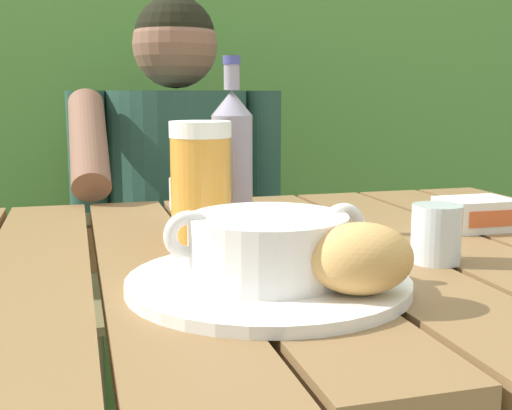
# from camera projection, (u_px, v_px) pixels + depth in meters

# --- Properties ---
(dining_table) EXTENTS (1.19, 0.84, 0.78)m
(dining_table) POSITION_uv_depth(u_px,v_px,m) (255.00, 330.00, 0.85)
(dining_table) COLOR brown
(dining_table) RESTS_ON ground_plane
(hedge_backdrop) EXTENTS (3.76, 0.98, 2.12)m
(hedge_backdrop) POSITION_uv_depth(u_px,v_px,m) (137.00, 102.00, 2.24)
(hedge_backdrop) COLOR #4C7F35
(hedge_backdrop) RESTS_ON ground_plane
(chair_near_diner) EXTENTS (0.44, 0.47, 0.94)m
(chair_near_diner) POSITION_uv_depth(u_px,v_px,m) (171.00, 285.00, 1.70)
(chair_near_diner) COLOR olive
(chair_near_diner) RESTS_ON ground_plane
(person_eating) EXTENTS (0.48, 0.47, 1.19)m
(person_eating) POSITION_uv_depth(u_px,v_px,m) (180.00, 215.00, 1.47)
(person_eating) COLOR #234539
(person_eating) RESTS_ON ground_plane
(serving_plate) EXTENTS (0.29, 0.29, 0.01)m
(serving_plate) POSITION_uv_depth(u_px,v_px,m) (268.00, 282.00, 0.67)
(serving_plate) COLOR white
(serving_plate) RESTS_ON dining_table
(soup_bowl) EXTENTS (0.21, 0.16, 0.07)m
(soup_bowl) POSITION_uv_depth(u_px,v_px,m) (268.00, 244.00, 0.67)
(soup_bowl) COLOR white
(soup_bowl) RESTS_ON serving_plate
(bread_roll) EXTENTS (0.11, 0.09, 0.07)m
(bread_roll) POSITION_uv_depth(u_px,v_px,m) (361.00, 259.00, 0.61)
(bread_roll) COLOR tan
(bread_roll) RESTS_ON serving_plate
(beer_glass) EXTENTS (0.08, 0.08, 0.16)m
(beer_glass) POSITION_uv_depth(u_px,v_px,m) (201.00, 184.00, 0.85)
(beer_glass) COLOR gold
(beer_glass) RESTS_ON dining_table
(beer_bottle) EXTENTS (0.06, 0.06, 0.25)m
(beer_bottle) POSITION_uv_depth(u_px,v_px,m) (233.00, 159.00, 0.93)
(beer_bottle) COLOR #948A9D
(beer_bottle) RESTS_ON dining_table
(water_glass_small) EXTENTS (0.06, 0.06, 0.07)m
(water_glass_small) POSITION_uv_depth(u_px,v_px,m) (436.00, 234.00, 0.77)
(water_glass_small) COLOR silver
(water_glass_small) RESTS_ON dining_table
(butter_tub) EXTENTS (0.10, 0.08, 0.05)m
(butter_tub) POSITION_uv_depth(u_px,v_px,m) (476.00, 214.00, 0.96)
(butter_tub) COLOR white
(butter_tub) RESTS_ON dining_table
(table_knife) EXTENTS (0.17, 0.05, 0.01)m
(table_knife) POSITION_uv_depth(u_px,v_px,m) (362.00, 260.00, 0.77)
(table_knife) COLOR silver
(table_knife) RESTS_ON dining_table
(diner_bowl) EXTENTS (0.14, 0.14, 0.05)m
(diner_bowl) POSITION_uv_depth(u_px,v_px,m) (211.00, 193.00, 1.14)
(diner_bowl) COLOR white
(diner_bowl) RESTS_ON dining_table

